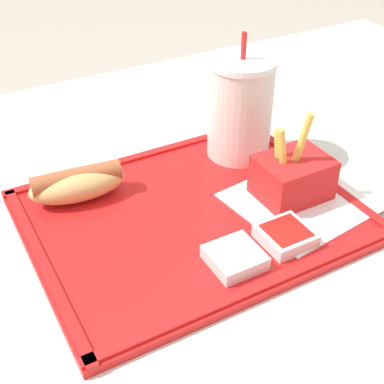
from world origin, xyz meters
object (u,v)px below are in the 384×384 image
at_px(soda_cup, 240,108).
at_px(sauce_cup_mayo, 232,258).
at_px(hot_dog_far, 77,183).
at_px(sauce_cup_ketchup, 286,235).
at_px(fries_carton, 292,177).

bearing_deg(soda_cup, sauce_cup_mayo, -124.56).
bearing_deg(sauce_cup_mayo, soda_cup, 55.44).
height_order(hot_dog_far, sauce_cup_ketchup, hot_dog_far).
distance_m(hot_dog_far, sauce_cup_mayo, 0.22).
bearing_deg(hot_dog_far, soda_cup, -1.17).
bearing_deg(sauce_cup_mayo, sauce_cup_ketchup, 1.72).
xyz_separation_m(hot_dog_far, sauce_cup_mayo, (0.10, -0.20, -0.01)).
bearing_deg(sauce_cup_mayo, fries_carton, 28.05).
relative_size(hot_dog_far, sauce_cup_mayo, 2.27).
relative_size(soda_cup, sauce_cup_mayo, 3.17).
xyz_separation_m(fries_carton, sauce_cup_mayo, (-0.13, -0.07, -0.02)).
relative_size(hot_dog_far, sauce_cup_ketchup, 2.27).
bearing_deg(sauce_cup_ketchup, hot_dog_far, 132.24).
xyz_separation_m(fries_carton, sauce_cup_ketchup, (-0.06, -0.07, -0.02)).
height_order(fries_carton, sauce_cup_ketchup, fries_carton).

